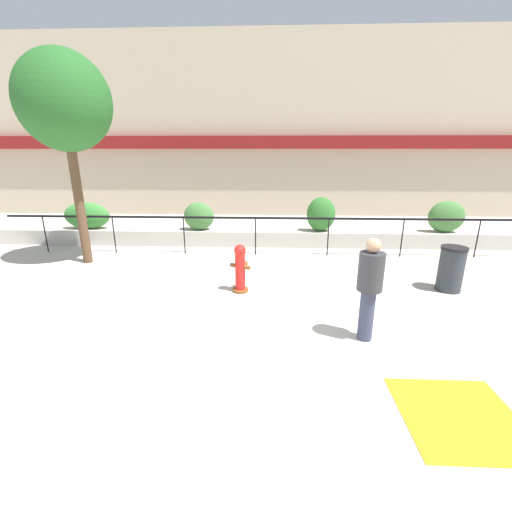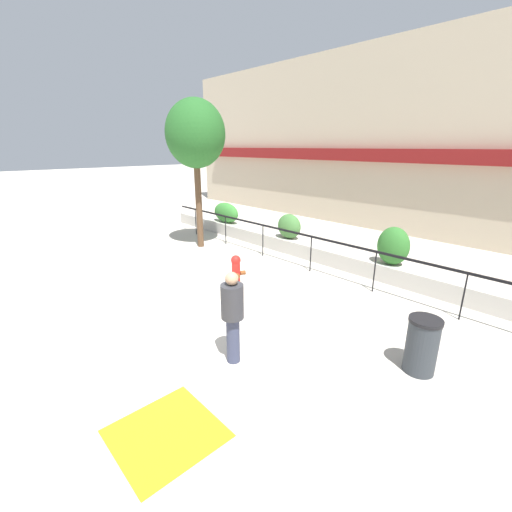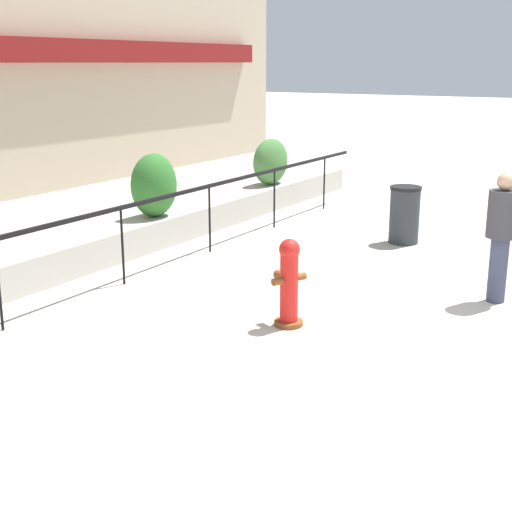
# 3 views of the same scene
# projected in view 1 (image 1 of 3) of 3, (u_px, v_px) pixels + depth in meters

# --- Properties ---
(ground_plane) EXTENTS (120.00, 120.00, 0.00)m
(ground_plane) POSITION_uv_depth(u_px,v_px,m) (242.00, 341.00, 5.65)
(ground_plane) COLOR beige
(building_facade) EXTENTS (30.00, 1.36, 8.00)m
(building_facade) POSITION_uv_depth(u_px,v_px,m) (262.00, 128.00, 15.91)
(building_facade) COLOR tan
(building_facade) RESTS_ON ground
(planter_wall_low) EXTENTS (18.00, 0.70, 0.50)m
(planter_wall_low) POSITION_uv_depth(u_px,v_px,m) (257.00, 238.00, 11.30)
(planter_wall_low) COLOR #B7B2A8
(planter_wall_low) RESTS_ON ground
(fence_railing_segment) EXTENTS (15.00, 0.05, 1.15)m
(fence_railing_segment) POSITION_uv_depth(u_px,v_px,m) (255.00, 221.00, 10.02)
(fence_railing_segment) COLOR black
(fence_railing_segment) RESTS_ON ground
(hedge_bush_0) EXTENTS (1.52, 0.60, 0.88)m
(hedge_bush_0) POSITION_uv_depth(u_px,v_px,m) (87.00, 216.00, 11.34)
(hedge_bush_0) COLOR #387F33
(hedge_bush_0) RESTS_ON planter_wall_low
(hedge_bush_1) EXTENTS (0.98, 0.63, 0.90)m
(hedge_bush_1) POSITION_uv_depth(u_px,v_px,m) (199.00, 216.00, 11.17)
(hedge_bush_1) COLOR #427538
(hedge_bush_1) RESTS_ON planter_wall_low
(hedge_bush_2) EXTENTS (0.91, 0.70, 1.10)m
(hedge_bush_2) POSITION_uv_depth(u_px,v_px,m) (321.00, 214.00, 10.98)
(hedge_bush_2) COLOR #2D6B28
(hedge_bush_2) RESTS_ON planter_wall_low
(hedge_bush_3) EXTENTS (1.14, 0.56, 1.00)m
(hedge_bush_3) POSITION_uv_depth(u_px,v_px,m) (446.00, 217.00, 10.82)
(hedge_bush_3) COLOR #427538
(hedge_bush_3) RESTS_ON planter_wall_low
(fire_hydrant) EXTENTS (0.47, 0.48, 1.08)m
(fire_hydrant) POSITION_uv_depth(u_px,v_px,m) (240.00, 268.00, 7.48)
(fire_hydrant) COLOR brown
(fire_hydrant) RESTS_ON ground
(street_tree) EXTENTS (2.29, 2.06, 5.36)m
(street_tree) POSITION_uv_depth(u_px,v_px,m) (64.00, 103.00, 8.41)
(street_tree) COLOR brown
(street_tree) RESTS_ON ground
(pedestrian) EXTENTS (0.46, 0.46, 1.73)m
(pedestrian) POSITION_uv_depth(u_px,v_px,m) (370.00, 284.00, 5.42)
(pedestrian) COLOR #383D56
(pedestrian) RESTS_ON ground
(tactile_warning_pad) EXTENTS (1.35, 1.35, 0.01)m
(tactile_warning_pad) POSITION_uv_depth(u_px,v_px,m) (460.00, 417.00, 4.03)
(tactile_warning_pad) COLOR gold
(tactile_warning_pad) RESTS_ON ground
(trash_bin) EXTENTS (0.55, 0.55, 1.01)m
(trash_bin) POSITION_uv_depth(u_px,v_px,m) (451.00, 269.00, 7.55)
(trash_bin) COLOR #2D3338
(trash_bin) RESTS_ON ground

